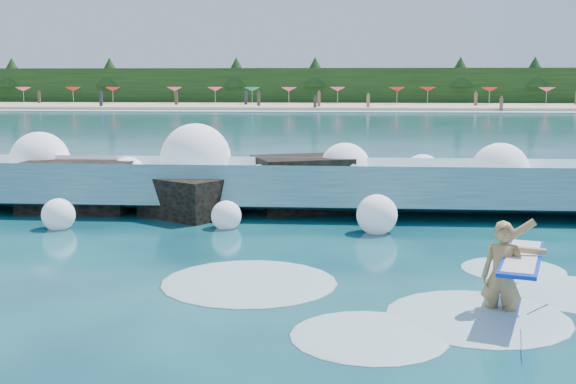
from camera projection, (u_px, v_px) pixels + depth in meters
name	position (u px, v px, depth m)	size (l,w,h in m)	color
ground	(190.00, 280.00, 12.08)	(200.00, 200.00, 0.00)	#07273A
beach	(323.00, 106.00, 88.90)	(140.00, 20.00, 0.40)	tan
wet_band	(320.00, 111.00, 78.09)	(140.00, 5.00, 0.08)	silver
treeline	(326.00, 87.00, 98.40)	(140.00, 4.00, 5.00)	black
breaking_wave	(227.00, 186.00, 18.69)	(19.68, 3.00, 1.70)	teal
rock_cluster	(181.00, 191.00, 18.50)	(8.50, 3.71, 1.60)	black
surfer_with_board	(507.00, 273.00, 10.25)	(1.19, 2.83, 1.61)	#A4814C
wave_spray	(205.00, 169.00, 18.56)	(15.64, 4.47, 2.27)	white
surf_foam	(406.00, 299.00, 11.03)	(8.77, 5.55, 0.15)	silver
beach_umbrellas	(322.00, 89.00, 90.92)	(111.72, 6.45, 0.50)	#EA457D
beachgoers	(220.00, 99.00, 87.09)	(107.35, 13.90, 1.94)	#3F332D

